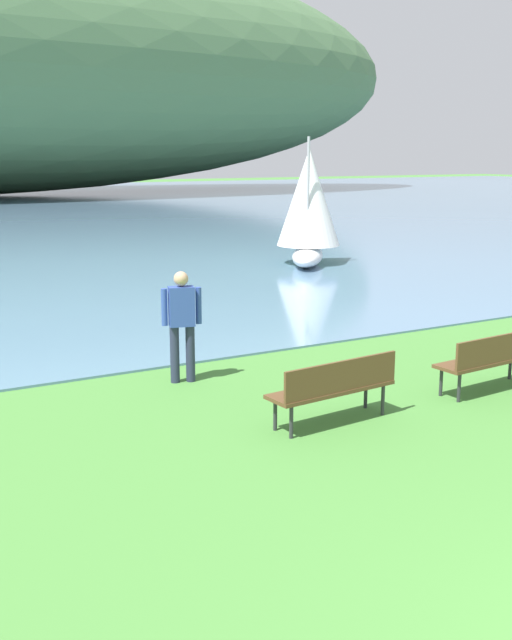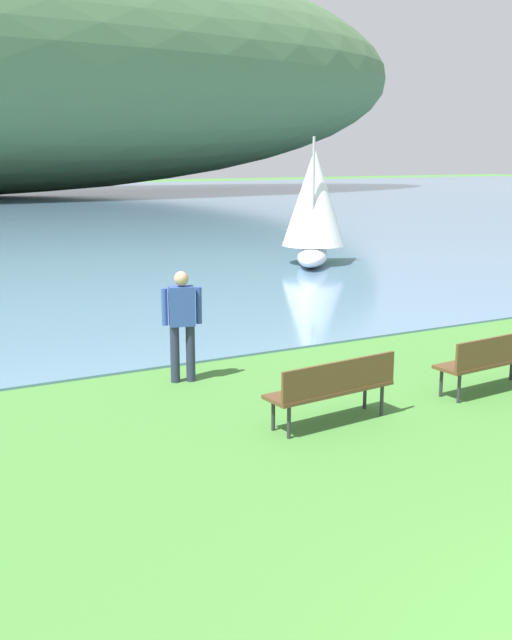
{
  "view_description": "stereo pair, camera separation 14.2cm",
  "coord_description": "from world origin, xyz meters",
  "px_view_note": "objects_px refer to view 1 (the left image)",
  "views": [
    {
      "loc": [
        -5.03,
        -1.69,
        3.41
      ],
      "look_at": [
        0.39,
        7.89,
        1.0
      ],
      "focal_mm": 42.49,
      "sensor_mm": 36.0,
      "label": 1
    },
    {
      "loc": [
        -4.9,
        -1.76,
        3.41
      ],
      "look_at": [
        0.39,
        7.89,
        1.0
      ],
      "focal_mm": 42.49,
      "sensor_mm": 36.0,
      "label": 2
    }
  ],
  "objects_px": {
    "park_bench_near_camera": "(492,357)",
    "person_at_shoreline": "(182,319)",
    "park_bench_further_along": "(335,385)",
    "sailboat_nearest_to_shore": "(309,205)"
  },
  "relations": [
    {
      "from": "sailboat_nearest_to_shore",
      "to": "park_bench_further_along",
      "type": "bearing_deg",
      "value": -121.98
    },
    {
      "from": "park_bench_further_along",
      "to": "sailboat_nearest_to_shore",
      "type": "height_order",
      "value": "sailboat_nearest_to_shore"
    },
    {
      "from": "person_at_shoreline",
      "to": "sailboat_nearest_to_shore",
      "type": "relative_size",
      "value": 0.44
    },
    {
      "from": "park_bench_near_camera",
      "to": "person_at_shoreline",
      "type": "height_order",
      "value": "person_at_shoreline"
    },
    {
      "from": "person_at_shoreline",
      "to": "sailboat_nearest_to_shore",
      "type": "distance_m",
      "value": 12.92
    },
    {
      "from": "park_bench_further_along",
      "to": "person_at_shoreline",
      "type": "distance_m",
      "value": 2.87
    },
    {
      "from": "park_bench_near_camera",
      "to": "person_at_shoreline",
      "type": "distance_m",
      "value": 4.61
    },
    {
      "from": "park_bench_further_along",
      "to": "sailboat_nearest_to_shore",
      "type": "xyz_separation_m",
      "value": [
        7.66,
        12.27,
        1.36
      ]
    },
    {
      "from": "person_at_shoreline",
      "to": "sailboat_nearest_to_shore",
      "type": "height_order",
      "value": "sailboat_nearest_to_shore"
    },
    {
      "from": "park_bench_near_camera",
      "to": "sailboat_nearest_to_shore",
      "type": "xyz_separation_m",
      "value": [
        4.86,
        12.26,
        1.36
      ]
    }
  ]
}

